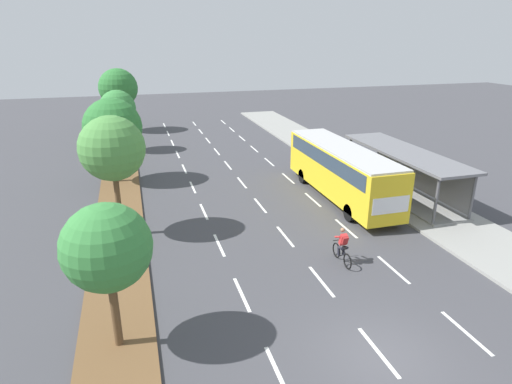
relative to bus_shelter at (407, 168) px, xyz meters
name	(u,v)px	position (x,y,z in m)	size (l,w,h in m)	color
ground_plane	(382,357)	(-9.53, -12.90, -1.87)	(140.00, 140.00, 0.00)	#424247
median_strip	(120,185)	(-17.83, 7.10, -1.81)	(2.60, 52.00, 0.12)	brown
sidewalk_right	(348,165)	(-0.28, 7.10, -1.79)	(4.50, 52.00, 0.15)	gray
lane_divider_left	(193,187)	(-13.03, 5.41, -1.86)	(0.14, 47.61, 0.01)	white
lane_divider_center	(242,183)	(-9.53, 5.41, -1.86)	(0.14, 47.61, 0.01)	white
lane_divider_right	(288,178)	(-6.03, 5.41, -1.86)	(0.14, 47.61, 0.01)	white
bus_shelter	(407,168)	(0.00, 0.00, 0.00)	(2.90, 10.54, 2.86)	gray
bus	(341,167)	(-4.28, 0.73, 0.20)	(2.54, 11.29, 3.37)	yellow
cyclist	(342,247)	(-7.98, -6.93, -1.08)	(0.46, 1.82, 1.71)	black
median_tree_nearest	(107,248)	(-17.74, -9.96, 1.84)	(2.81, 2.81, 5.01)	brown
median_tree_second	(112,149)	(-17.69, -1.02, 2.76)	(3.22, 3.22, 6.14)	brown
median_tree_third	(113,127)	(-17.92, 7.92, 2.09)	(3.95, 3.95, 5.82)	brown
median_tree_fourth	(118,108)	(-17.71, 16.86, 2.01)	(3.12, 3.12, 5.33)	brown
median_tree_fifth	(118,88)	(-17.67, 25.80, 2.76)	(4.03, 4.03, 6.54)	brown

